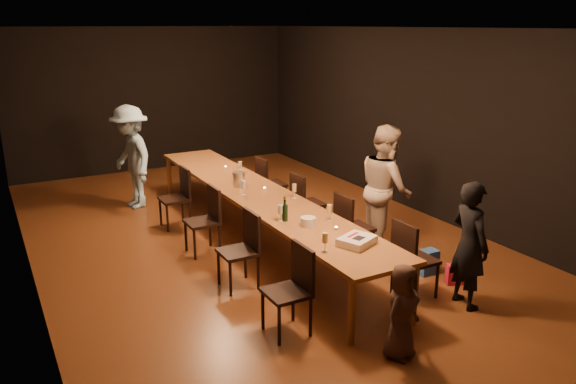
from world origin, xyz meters
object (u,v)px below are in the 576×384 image
chair_right_1 (355,227)px  chair_right_2 (308,203)px  woman_tan (386,188)px  chair_right_0 (416,259)px  woman_birthday (469,245)px  chair_left_3 (174,198)px  table (257,196)px  champagne_bottle (285,209)px  plate_stack (308,222)px  chair_right_3 (272,184)px  ice_bucket (239,179)px  chair_left_0 (286,291)px  chair_left_1 (238,251)px  birthday_cake (357,241)px  man_blue (131,157)px  child (402,311)px  chair_left_2 (202,221)px

chair_right_1 → chair_right_2: same height
woman_tan → chair_right_0: bearing=175.5°
chair_right_0 → woman_birthday: woman_birthday is taller
chair_right_0 → chair_left_3: 3.98m
table → woman_tan: woman_tan is taller
chair_right_2 → champagne_bottle: size_ratio=2.98×
champagne_bottle → plate_stack: bearing=-60.1°
chair_right_3 → ice_bucket: (-0.93, -0.72, 0.38)m
chair_left_0 → chair_left_1: (0.00, 1.20, 0.00)m
birthday_cake → champagne_bottle: 1.10m
chair_right_0 → ice_bucket: bearing=-162.1°
chair_right_3 → chair_left_1: size_ratio=1.00×
chair_right_0 → chair_right_1: 1.20m
chair_right_1 → woman_birthday: bearing=12.2°
chair_left_3 → man_blue: (-0.30, 1.31, 0.42)m
child → chair_right_3: bearing=56.3°
woman_birthday → chair_left_0: bearing=84.2°
chair_right_3 → chair_left_2: (-1.70, -1.20, 0.00)m
chair_left_0 → man_blue: man_blue is taller
chair_right_3 → plate_stack: (-0.92, -2.72, 0.34)m
man_blue → table: bearing=16.4°
chair_right_1 → chair_left_3: 2.94m
chair_right_2 → woman_tan: size_ratio=0.53×
woman_birthday → champagne_bottle: size_ratio=4.64×
chair_right_3 → chair_left_3: bearing=-90.0°
man_blue → champagne_bottle: bearing=5.6°
chair_right_0 → woman_tan: woman_tan is taller
chair_right_1 → woman_tan: (0.62, 0.16, 0.41)m
plate_stack → chair_left_0: bearing=-131.5°
chair_left_3 → plate_stack: (0.78, -2.72, 0.34)m
chair_right_1 → child: bearing=-24.5°
ice_bucket → table: bearing=-80.9°
ice_bucket → man_blue: bearing=117.8°
table → chair_right_2: bearing=0.0°
table → chair_right_3: 1.49m
woman_tan → champagne_bottle: 1.72m
birthday_cake → woman_tan: bearing=20.0°
woman_birthday → table: bearing=29.4°
table → child: bearing=-91.8°
man_blue → birthday_cake: 4.96m
chair_left_2 → child: bearing=-167.2°
chair_right_0 → chair_right_1: same height
chair_left_1 → woman_tan: woman_tan is taller
chair_right_2 → child: child is taller
chair_left_2 → table: bearing=-90.0°
chair_right_2 → champagne_bottle: champagne_bottle is taller
chair_left_2 → plate_stack: bearing=-152.8°
chair_right_0 → chair_left_1: same height
chair_right_0 → chair_left_2: bearing=-144.7°
table → champagne_bottle: bearing=-100.6°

